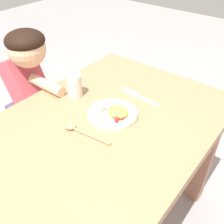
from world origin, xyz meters
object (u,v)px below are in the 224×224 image
at_px(fork, 139,97).
at_px(person, 31,104).
at_px(drinking_cup, 74,85).
at_px(plate, 113,114).
at_px(spoon, 78,130).

xyz_separation_m(fork, person, (-0.21, 0.54, -0.16)).
bearing_deg(fork, drinking_cup, 41.12).
bearing_deg(person, plate, 93.10).
xyz_separation_m(plate, drinking_cup, (0.02, 0.23, 0.04)).
relative_size(drinking_cup, person, 0.11).
xyz_separation_m(drinking_cup, person, (-0.05, 0.31, -0.21)).
height_order(plate, person, person).
height_order(spoon, person, person).
distance_m(plate, drinking_cup, 0.23).
bearing_deg(fork, plate, 94.46).
bearing_deg(spoon, plate, -114.81).
relative_size(fork, spoon, 1.07).
height_order(fork, spoon, spoon).
distance_m(plate, person, 0.57).
relative_size(plate, drinking_cup, 1.94).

